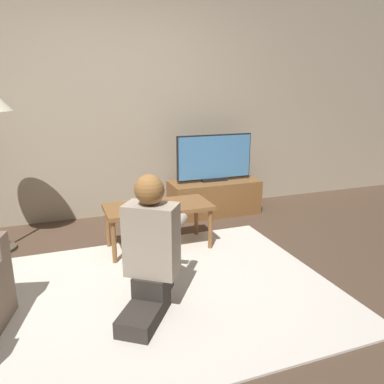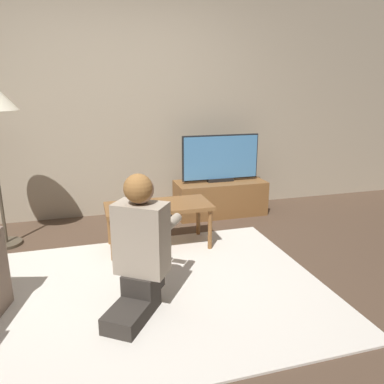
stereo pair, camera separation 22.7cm
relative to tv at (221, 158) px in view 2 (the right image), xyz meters
name	(u,v)px [view 2 (the right image)]	position (x,y,z in m)	size (l,w,h in m)	color
ground_plane	(149,292)	(-1.13, -1.56, -0.68)	(10.00, 10.00, 0.00)	brown
wall_back	(116,103)	(-1.13, 0.37, 0.62)	(10.00, 0.06, 2.60)	tan
rug	(149,291)	(-1.13, -1.56, -0.67)	(2.61, 1.98, 0.02)	silver
tv_stand	(220,198)	(0.00, 0.00, -0.48)	(1.06, 0.45, 0.40)	brown
tv	(221,158)	(0.00, 0.00, 0.00)	(0.92, 0.08, 0.55)	black
coffee_table	(158,209)	(-0.89, -0.78, -0.30)	(0.97, 0.45, 0.43)	brown
person_kneeling	(141,245)	(-1.20, -1.74, -0.21)	(0.66, 0.80, 0.93)	#332D28
remote	(149,207)	(-0.99, -0.87, -0.24)	(0.04, 0.15, 0.02)	black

